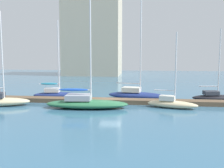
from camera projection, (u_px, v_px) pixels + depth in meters
ground_plane at (110, 103)px, 30.20m from camera, size 120.00×120.00×0.00m
dock_pier at (110, 101)px, 30.17m from camera, size 29.04×1.71×0.50m
sailboat_0 at (1, 100)px, 28.44m from camera, size 6.36×3.17×10.23m
sailboat_1 at (56, 94)px, 33.26m from camera, size 6.22×2.35×9.90m
sailboat_2 at (86, 102)px, 27.29m from camera, size 8.84×3.39×11.40m
sailboat_3 at (137, 94)px, 32.71m from camera, size 7.74×3.36×12.85m
sailboat_4 at (172, 103)px, 27.35m from camera, size 5.45×2.66×7.94m
sailboat_5 at (215, 97)px, 31.60m from camera, size 5.84×2.43×8.67m
harbor_building_distant at (93, 36)px, 69.97m from camera, size 14.74×11.79×20.78m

